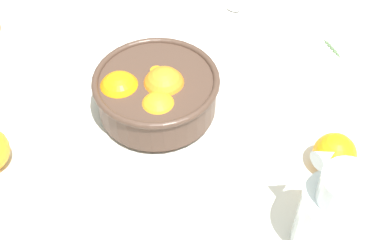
{
  "coord_description": "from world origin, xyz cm",
  "views": [
    {
      "loc": [
        0.22,
        -59.4,
        70.44
      ],
      "look_at": [
        -2.14,
        -3.66,
        8.0
      ],
      "focal_mm": 49.14,
      "sensor_mm": 36.0,
      "label": 1
    }
  ],
  "objects_px": {
    "fruit_bowl": "(154,93)",
    "juice_pitcher": "(333,222)",
    "loose_orange_0": "(333,154)",
    "spoon": "(245,12)"
  },
  "relations": [
    {
      "from": "loose_orange_0",
      "to": "spoon",
      "type": "relative_size",
      "value": 0.53
    },
    {
      "from": "loose_orange_0",
      "to": "juice_pitcher",
      "type": "bearing_deg",
      "value": -100.04
    },
    {
      "from": "fruit_bowl",
      "to": "juice_pitcher",
      "type": "relative_size",
      "value": 1.27
    },
    {
      "from": "loose_orange_0",
      "to": "spoon",
      "type": "distance_m",
      "value": 0.43
    },
    {
      "from": "juice_pitcher",
      "to": "spoon",
      "type": "bearing_deg",
      "value": 100.5
    },
    {
      "from": "spoon",
      "to": "juice_pitcher",
      "type": "bearing_deg",
      "value": -79.5
    },
    {
      "from": "juice_pitcher",
      "to": "loose_orange_0",
      "type": "bearing_deg",
      "value": 79.96
    },
    {
      "from": "fruit_bowl",
      "to": "spoon",
      "type": "relative_size",
      "value": 1.64
    },
    {
      "from": "fruit_bowl",
      "to": "juice_pitcher",
      "type": "distance_m",
      "value": 0.38
    },
    {
      "from": "juice_pitcher",
      "to": "spoon",
      "type": "height_order",
      "value": "juice_pitcher"
    }
  ]
}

